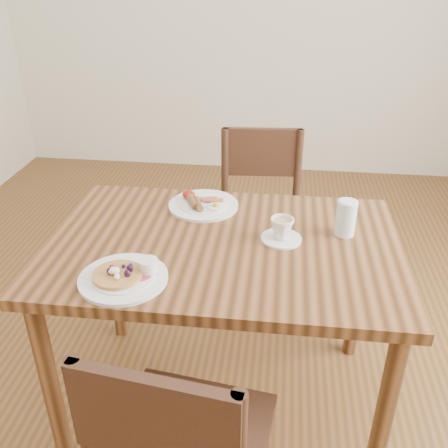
# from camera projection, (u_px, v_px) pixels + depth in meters

# --- Properties ---
(ground) EXTENTS (5.00, 5.00, 0.00)m
(ground) POSITION_uv_depth(u_px,v_px,m) (224.00, 397.00, 2.07)
(ground) COLOR brown
(ground) RESTS_ON ground
(dining_table) EXTENTS (1.20, 0.80, 0.75)m
(dining_table) POSITION_uv_depth(u_px,v_px,m) (224.00, 266.00, 1.75)
(dining_table) COLOR brown
(dining_table) RESTS_ON ground
(chair_far) EXTENTS (0.45, 0.45, 0.88)m
(chair_far) POSITION_uv_depth(u_px,v_px,m) (260.00, 214.00, 2.44)
(chair_far) COLOR #3F1F17
(chair_far) RESTS_ON ground
(pancake_plate) EXTENTS (0.27, 0.27, 0.06)m
(pancake_plate) POSITION_uv_depth(u_px,v_px,m) (125.00, 276.00, 1.50)
(pancake_plate) COLOR white
(pancake_plate) RESTS_ON dining_table
(breakfast_plate) EXTENTS (0.27, 0.27, 0.04)m
(breakfast_plate) POSITION_uv_depth(u_px,v_px,m) (202.00, 204.00, 1.93)
(breakfast_plate) COLOR white
(breakfast_plate) RESTS_ON dining_table
(teacup_saucer) EXTENTS (0.14, 0.14, 0.08)m
(teacup_saucer) POSITION_uv_depth(u_px,v_px,m) (282.00, 230.00, 1.70)
(teacup_saucer) COLOR white
(teacup_saucer) RESTS_ON dining_table
(water_glass) EXTENTS (0.07, 0.07, 0.13)m
(water_glass) POSITION_uv_depth(u_px,v_px,m) (346.00, 218.00, 1.72)
(water_glass) COLOR silver
(water_glass) RESTS_ON dining_table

